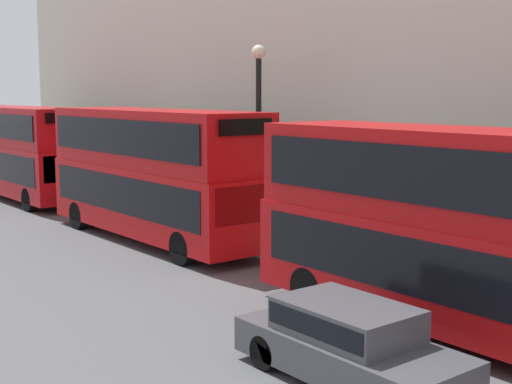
{
  "coord_description": "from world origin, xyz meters",
  "views": [
    {
      "loc": [
        -10.32,
        -2.39,
        4.96
      ],
      "look_at": [
        0.48,
        11.26,
        2.51
      ],
      "focal_mm": 50.0,
      "sensor_mm": 36.0,
      "label": 1
    }
  ],
  "objects_px": {
    "bus_second_in_queue": "(153,169)",
    "bus_third_in_queue": "(19,148)",
    "car_hatchback": "(349,341)",
    "bus_leading": "(491,229)"
  },
  "relations": [
    {
      "from": "bus_leading",
      "to": "bus_second_in_queue",
      "type": "relative_size",
      "value": 1.08
    },
    {
      "from": "car_hatchback",
      "to": "bus_second_in_queue",
      "type": "bearing_deg",
      "value": 74.62
    },
    {
      "from": "bus_leading",
      "to": "bus_third_in_queue",
      "type": "height_order",
      "value": "bus_third_in_queue"
    },
    {
      "from": "bus_second_in_queue",
      "to": "car_hatchback",
      "type": "height_order",
      "value": "bus_second_in_queue"
    },
    {
      "from": "bus_leading",
      "to": "bus_second_in_queue",
      "type": "distance_m",
      "value": 12.81
    },
    {
      "from": "bus_leading",
      "to": "car_hatchback",
      "type": "height_order",
      "value": "bus_leading"
    },
    {
      "from": "bus_leading",
      "to": "bus_second_in_queue",
      "type": "xyz_separation_m",
      "value": [
        -0.0,
        12.81,
        0.08
      ]
    },
    {
      "from": "bus_third_in_queue",
      "to": "car_hatchback",
      "type": "relative_size",
      "value": 2.62
    },
    {
      "from": "bus_second_in_queue",
      "to": "bus_third_in_queue",
      "type": "relative_size",
      "value": 0.91
    },
    {
      "from": "bus_leading",
      "to": "bus_third_in_queue",
      "type": "relative_size",
      "value": 0.98
    }
  ]
}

